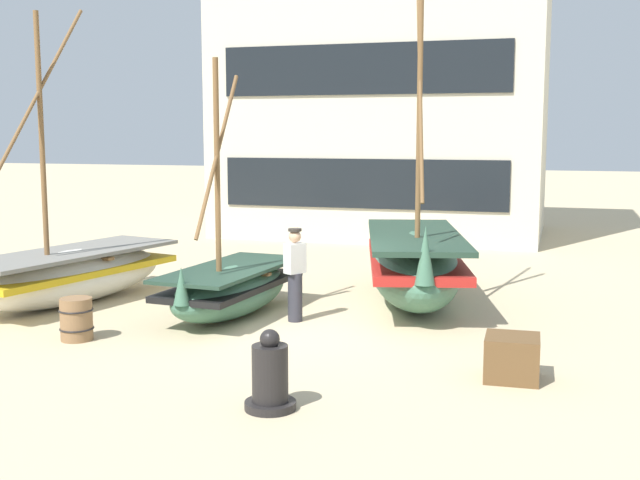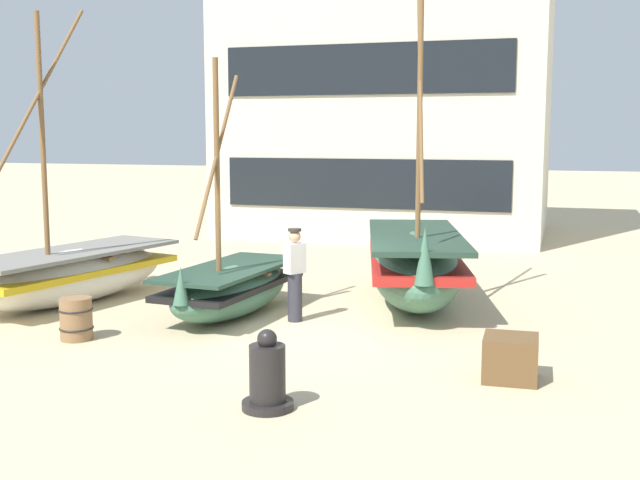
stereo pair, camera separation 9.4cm
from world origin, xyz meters
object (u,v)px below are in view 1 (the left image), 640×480
(fishing_boat_far_right, at_px, (71,274))
(fishing_boat_centre_large, at_px, (415,264))
(wooden_barrel, at_px, (76,319))
(cargo_crate, at_px, (512,358))
(harbor_building_main, at_px, (387,77))
(fisherman_by_hull, at_px, (295,276))
(fishing_boat_near_left, at_px, (231,288))
(capstan_winch, at_px, (270,377))

(fishing_boat_far_right, bearing_deg, fishing_boat_centre_large, 16.59)
(fishing_boat_far_right, bearing_deg, wooden_barrel, -54.22)
(fishing_boat_centre_large, relative_size, cargo_crate, 9.35)
(fishing_boat_far_right, height_order, harbor_building_main, harbor_building_main)
(wooden_barrel, bearing_deg, fishing_boat_far_right, 125.78)
(fishing_boat_far_right, bearing_deg, fisherman_by_hull, -1.81)
(fishing_boat_far_right, height_order, cargo_crate, fishing_boat_far_right)
(fishing_boat_near_left, relative_size, fisherman_by_hull, 2.77)
(wooden_barrel, bearing_deg, cargo_crate, -0.49)
(fisherman_by_hull, xyz_separation_m, wooden_barrel, (-3.01, -2.28, -0.48))
(fishing_boat_near_left, bearing_deg, fishing_boat_far_right, 178.52)
(fishing_boat_centre_large, bearing_deg, capstan_winch, -95.32)
(harbor_building_main, bearing_deg, capstan_winch, -82.28)
(cargo_crate, bearing_deg, fishing_boat_near_left, 155.32)
(fishing_boat_centre_large, bearing_deg, wooden_barrel, -137.55)
(wooden_barrel, relative_size, cargo_crate, 0.96)
(fisherman_by_hull, bearing_deg, fishing_boat_near_left, 177.31)
(fishing_boat_near_left, xyz_separation_m, wooden_barrel, (-1.72, -2.34, -0.17))
(wooden_barrel, distance_m, harbor_building_main, 16.31)
(fishing_boat_far_right, bearing_deg, cargo_crate, -15.97)
(fisherman_by_hull, relative_size, cargo_crate, 2.30)
(fishing_boat_near_left, relative_size, cargo_crate, 6.37)
(fishing_boat_near_left, distance_m, capstan_winch, 5.11)
(capstan_winch, relative_size, wooden_barrel, 1.44)
(fishing_boat_centre_large, bearing_deg, fishing_boat_near_left, -146.36)
(fishing_boat_centre_large, xyz_separation_m, cargo_crate, (2.16, -4.44, -0.48))
(fisherman_by_hull, xyz_separation_m, capstan_winch, (1.17, -4.42, -0.43))
(wooden_barrel, height_order, harbor_building_main, harbor_building_main)
(fishing_boat_near_left, height_order, fishing_boat_centre_large, fishing_boat_centre_large)
(fisherman_by_hull, relative_size, harbor_building_main, 0.16)
(fishing_boat_near_left, height_order, cargo_crate, fishing_boat_near_left)
(wooden_barrel, bearing_deg, capstan_winch, -27.15)
(cargo_crate, bearing_deg, harbor_building_main, 108.36)
(fishing_boat_centre_large, relative_size, fisherman_by_hull, 4.06)
(fishing_boat_centre_large, xyz_separation_m, fishing_boat_far_right, (-6.54, -1.95, -0.19))
(capstan_winch, height_order, cargo_crate, capstan_winch)
(fishing_boat_far_right, height_order, fisherman_by_hull, fishing_boat_far_right)
(fishing_boat_far_right, xyz_separation_m, harbor_building_main, (3.54, 13.04, 4.61))
(fisherman_by_hull, distance_m, cargo_crate, 4.61)
(fishing_boat_far_right, distance_m, cargo_crate, 9.05)
(wooden_barrel, bearing_deg, fishing_boat_centre_large, 42.45)
(fishing_boat_near_left, xyz_separation_m, fishing_boat_far_right, (-3.48, 0.09, 0.07))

